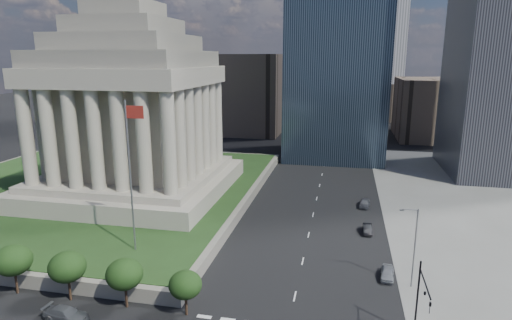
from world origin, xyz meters
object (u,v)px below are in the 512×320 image
(war_memorial, at_px, (130,89))
(traffic_signal_ne, at_px, (421,297))
(street_lamp_north, at_px, (414,243))
(suv_grey, at_px, (66,314))
(parked_sedan_far, at_px, (365,203))
(flagpole, at_px, (131,169))
(parked_sedan_near, at_px, (387,273))
(parked_sedan_mid, at_px, (367,229))

(war_memorial, height_order, traffic_signal_ne, war_memorial)
(street_lamp_north, bearing_deg, suv_grey, -158.16)
(traffic_signal_ne, bearing_deg, parked_sedan_far, 95.08)
(war_memorial, relative_size, traffic_signal_ne, 4.88)
(flagpole, relative_size, suv_grey, 4.05)
(street_lamp_north, xyz_separation_m, parked_sedan_far, (-4.33, 28.05, -4.93))
(suv_grey, bearing_deg, parked_sedan_near, -60.07)
(parked_sedan_near, height_order, parked_sedan_mid, parked_sedan_near)
(street_lamp_north, height_order, suv_grey, street_lamp_north)
(street_lamp_north, relative_size, suv_grey, 2.03)
(flagpole, distance_m, parked_sedan_far, 44.13)
(flagpole, distance_m, parked_sedan_mid, 37.22)
(traffic_signal_ne, xyz_separation_m, suv_grey, (-35.55, -3.27, -4.53))
(traffic_signal_ne, relative_size, parked_sedan_mid, 2.05)
(parked_sedan_near, relative_size, parked_sedan_mid, 1.02)
(traffic_signal_ne, bearing_deg, suv_grey, -174.74)
(suv_grey, bearing_deg, parked_sedan_mid, -42.27)
(parked_sedan_far, bearing_deg, war_memorial, -165.66)
(traffic_signal_ne, bearing_deg, flagpole, 163.29)
(war_memorial, relative_size, parked_sedan_far, 9.02)
(war_memorial, height_order, parked_sedan_far, war_memorial)
(street_lamp_north, distance_m, parked_sedan_mid, 17.06)
(war_memorial, distance_m, traffic_signal_ne, 60.00)
(parked_sedan_mid, bearing_deg, flagpole, -152.20)
(flagpole, height_order, parked_sedan_mid, flagpole)
(flagpole, bearing_deg, parked_sedan_near, 4.64)
(traffic_signal_ne, height_order, parked_sedan_mid, traffic_signal_ne)
(war_memorial, distance_m, parked_sedan_mid, 48.30)
(parked_sedan_near, distance_m, parked_sedan_mid, 14.19)
(parked_sedan_mid, bearing_deg, parked_sedan_far, 89.33)
(traffic_signal_ne, relative_size, suv_grey, 1.62)
(parked_sedan_near, bearing_deg, street_lamp_north, -27.77)
(war_memorial, bearing_deg, flagpole, -63.11)
(war_memorial, relative_size, suv_grey, 7.90)
(traffic_signal_ne, bearing_deg, parked_sedan_near, 97.30)
(parked_sedan_far, bearing_deg, traffic_signal_ne, -77.28)
(street_lamp_north, height_order, parked_sedan_mid, street_lamp_north)
(parked_sedan_far, bearing_deg, parked_sedan_mid, -82.36)
(flagpole, distance_m, parked_sedan_near, 35.06)
(war_memorial, relative_size, street_lamp_north, 3.90)
(parked_sedan_near, distance_m, parked_sedan_far, 26.46)
(war_memorial, bearing_deg, suv_grey, -73.75)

